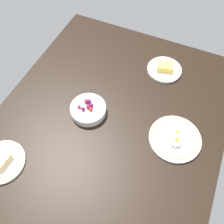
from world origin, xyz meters
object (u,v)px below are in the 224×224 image
bowl_berries (88,109)px  plate_sandwich (1,161)px  plate_cheese (164,69)px  plate_eggs (175,138)px

bowl_berries → plate_sandwich: bearing=-30.3°
plate_cheese → plate_sandwich: 85.86cm
plate_cheese → plate_sandwich: plate_cheese is taller
plate_cheese → bowl_berries: 44.75cm
plate_sandwich → bowl_berries: bearing=149.7°
plate_eggs → plate_sandwich: bearing=-57.9°
plate_sandwich → bowl_berries: size_ratio=1.15×
plate_eggs → plate_sandwich: plate_eggs is taller
plate_eggs → plate_sandwich: (37.90, -60.39, 0.10)cm
plate_eggs → plate_cheese: 38.78cm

